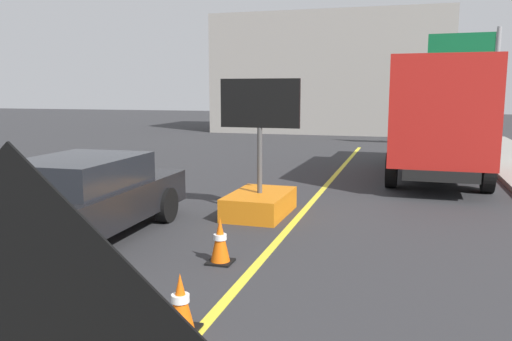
% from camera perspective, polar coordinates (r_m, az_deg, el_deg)
% --- Properties ---
extents(lane_center_stripe, '(0.14, 36.00, 0.01)m').
position_cam_1_polar(lane_center_stripe, '(5.84, -5.53, -16.30)').
color(lane_center_stripe, yellow).
rests_on(lane_center_stripe, ground).
extents(arrow_board_trailer, '(1.60, 1.82, 2.70)m').
position_cam_1_polar(arrow_board_trailer, '(10.36, 0.40, -2.29)').
color(arrow_board_trailer, orange).
rests_on(arrow_board_trailer, ground).
extents(box_truck, '(2.67, 7.71, 3.28)m').
position_cam_1_polar(box_truck, '(15.66, 19.44, 5.80)').
color(box_truck, black).
rests_on(box_truck, ground).
extents(pickup_car, '(2.06, 5.04, 1.38)m').
position_cam_1_polar(pickup_car, '(8.97, -19.38, -3.13)').
color(pickup_car, black).
rests_on(pickup_car, ground).
extents(highway_guide_sign, '(2.79, 0.29, 5.00)m').
position_cam_1_polar(highway_guide_sign, '(23.49, 23.02, 10.44)').
color(highway_guide_sign, gray).
rests_on(highway_guide_sign, ground).
extents(far_building_block, '(13.44, 6.01, 6.80)m').
position_cam_1_polar(far_building_block, '(31.92, 8.36, 10.39)').
color(far_building_block, gray).
rests_on(far_building_block, ground).
extents(traffic_cone_mid_lane, '(0.36, 0.36, 0.63)m').
position_cam_1_polar(traffic_cone_mid_lane, '(5.57, -8.30, -14.20)').
color(traffic_cone_mid_lane, black).
rests_on(traffic_cone_mid_lane, ground).
extents(traffic_cone_far_lane, '(0.36, 0.36, 0.68)m').
position_cam_1_polar(traffic_cone_far_lane, '(7.55, -3.96, -7.68)').
color(traffic_cone_far_lane, black).
rests_on(traffic_cone_far_lane, ground).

